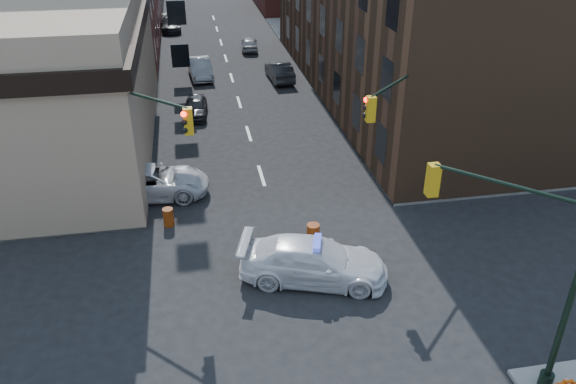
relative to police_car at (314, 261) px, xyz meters
name	(u,v)px	position (x,y,z in m)	size (l,w,h in m)	color
ground	(296,289)	(-0.83, -0.55, -0.86)	(140.00, 140.00, 0.00)	black
sidewalk_ne	(466,50)	(22.17, 32.20, -0.79)	(34.00, 54.50, 0.15)	gray
signal_pole_se	(539,258)	(5.21, -6.08, 3.75)	(5.40, 5.27, 8.00)	black
signal_pole_nw	(138,145)	(-6.68, 4.78, 3.48)	(3.58, 3.67, 8.00)	black
signal_pole_ne	(400,127)	(5.01, 4.80, 3.48)	(3.67, 3.58, 8.00)	black
tree_ne_near	(327,37)	(6.67, 25.45, 2.63)	(3.00, 3.00, 4.85)	black
tree_ne_far	(306,16)	(6.67, 33.45, 2.63)	(3.00, 3.00, 4.85)	black
police_car	(314,261)	(0.00, 0.00, 0.00)	(2.41, 5.93, 1.72)	silver
pickup	(151,182)	(-6.63, 8.23, -0.05)	(2.68, 5.81, 1.61)	silver
parked_car_wnear	(196,107)	(-4.02, 19.24, -0.21)	(1.54, 3.82, 1.30)	black
parked_car_wfar	(200,68)	(-3.33, 27.98, -0.08)	(1.66, 4.76, 1.57)	gray
parked_car_wdeep	(171,24)	(-5.74, 45.48, -0.12)	(2.08, 5.13, 1.49)	black
parked_car_enear	(280,71)	(2.97, 26.13, -0.11)	(1.60, 4.58, 1.51)	black
parked_car_efar	(249,44)	(1.67, 35.90, -0.22)	(1.52, 3.77, 1.28)	gray
pedestrian_a	(65,210)	(-10.31, 5.45, 0.26)	(0.71, 0.47, 1.95)	black
pedestrian_b	(66,192)	(-10.58, 7.21, 0.27)	(0.96, 0.74, 1.97)	black
barrel_road	(313,235)	(0.52, 2.43, -0.36)	(0.56, 0.56, 1.00)	#E63F0A
barrel_bank	(168,217)	(-5.79, 5.16, -0.42)	(0.50, 0.50, 0.88)	#E6480A
barricade_nw_a	(84,199)	(-9.85, 7.45, -0.28)	(1.14, 0.57, 0.85)	#DA3F0A
barricade_nw_b	(34,221)	(-11.81, 5.65, -0.29)	(1.13, 0.57, 0.85)	#D6680A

